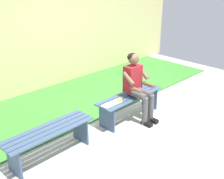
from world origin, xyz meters
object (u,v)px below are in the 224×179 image
(bench_far, at_px, (50,137))
(person_seated, at_px, (137,84))
(apple, at_px, (120,100))
(bench_near, at_px, (130,101))
(book_open, at_px, (112,104))

(bench_far, distance_m, person_seated, 1.93)
(bench_far, bearing_deg, apple, 176.95)
(bench_far, height_order, apple, apple)
(person_seated, xyz_separation_m, apple, (0.45, -0.03, -0.19))
(bench_near, relative_size, bench_far, 1.05)
(bench_near, bearing_deg, bench_far, 0.00)
(apple, distance_m, book_open, 0.17)
(bench_near, bearing_deg, book_open, 5.02)
(apple, height_order, book_open, apple)
(bench_near, height_order, person_seated, person_seated)
(person_seated, relative_size, book_open, 3.08)
(book_open, bearing_deg, bench_near, -176.43)
(apple, relative_size, book_open, 0.21)
(bench_near, distance_m, book_open, 0.55)
(bench_far, bearing_deg, book_open, 177.90)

